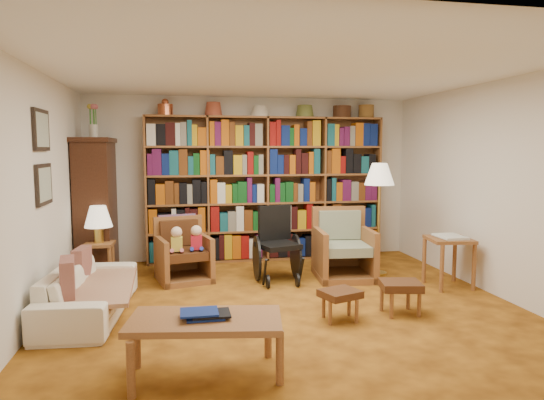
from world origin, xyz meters
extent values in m
plane|color=#B9701C|center=(0.00, 0.00, 0.00)|extent=(5.00, 5.00, 0.00)
plane|color=white|center=(0.00, 0.00, 2.50)|extent=(5.00, 5.00, 0.00)
plane|color=white|center=(0.00, 2.50, 1.25)|extent=(5.00, 0.00, 5.00)
plane|color=white|center=(0.00, -2.50, 1.25)|extent=(5.00, 0.00, 5.00)
plane|color=white|center=(-2.50, 0.00, 1.25)|extent=(0.00, 5.00, 5.00)
plane|color=white|center=(2.50, 0.00, 1.25)|extent=(0.00, 5.00, 5.00)
cube|color=#97592E|center=(0.20, 2.34, 1.10)|extent=(3.60, 0.30, 2.20)
cube|color=#3A1E10|center=(-2.25, 2.00, 0.90)|extent=(0.45, 0.90, 1.80)
cube|color=#3A1E10|center=(-2.25, 2.00, 1.83)|extent=(0.50, 0.95, 0.06)
cylinder|color=silver|center=(-2.25, 2.00, 1.95)|extent=(0.12, 0.12, 0.18)
cube|color=black|center=(-2.48, 0.30, 1.90)|extent=(0.03, 0.52, 0.42)
cube|color=gray|center=(-2.46, 0.30, 1.90)|extent=(0.01, 0.44, 0.34)
cube|color=black|center=(-2.48, 0.30, 1.35)|extent=(0.03, 0.52, 0.42)
cube|color=gray|center=(-2.46, 0.30, 1.35)|extent=(0.01, 0.44, 0.34)
imported|color=#F3E7CE|center=(-2.05, 0.15, 0.25)|extent=(1.78, 0.82, 0.51)
cube|color=#C8B692|center=(-2.00, 0.15, 0.30)|extent=(0.81, 1.45, 0.04)
cube|color=maroon|center=(-2.18, 0.50, 0.45)|extent=(0.15, 0.37, 0.36)
cube|color=maroon|center=(-2.18, -0.20, 0.45)|extent=(0.20, 0.41, 0.40)
cube|color=#97592E|center=(-2.15, 1.48, 0.49)|extent=(0.37, 0.37, 0.04)
cylinder|color=#97592E|center=(-2.29, 1.34, 0.23)|extent=(0.05, 0.05, 0.47)
cylinder|color=#97592E|center=(-2.01, 1.34, 0.23)|extent=(0.05, 0.05, 0.47)
cylinder|color=#97592E|center=(-2.29, 1.62, 0.23)|extent=(0.05, 0.05, 0.47)
cylinder|color=#97592E|center=(-2.01, 1.62, 0.23)|extent=(0.05, 0.05, 0.47)
cylinder|color=gold|center=(-2.15, 1.48, 0.61)|extent=(0.12, 0.12, 0.20)
cone|color=#F7EACA|center=(-2.15, 1.48, 0.85)|extent=(0.35, 0.35, 0.27)
cube|color=#97592E|center=(-1.08, 1.30, 0.04)|extent=(0.79, 0.81, 0.07)
cube|color=#97592E|center=(-1.37, 1.30, 0.29)|extent=(0.22, 0.67, 0.58)
cube|color=#97592E|center=(-0.79, 1.30, 0.29)|extent=(0.22, 0.67, 0.58)
cube|color=#97592E|center=(-1.08, 1.60, 0.41)|extent=(0.65, 0.22, 0.81)
cube|color=#4A2213|center=(-1.08, 1.27, 0.36)|extent=(0.62, 0.67, 0.11)
cube|color=#4A2213|center=(-1.08, 1.54, 0.60)|extent=(0.51, 0.21, 0.34)
cube|color=#AA2D4A|center=(-1.08, 1.63, 0.65)|extent=(0.50, 0.17, 0.36)
cube|color=#97592E|center=(1.01, 1.03, 0.04)|extent=(0.80, 0.83, 0.08)
cube|color=#97592E|center=(0.68, 1.03, 0.33)|extent=(0.14, 0.77, 0.65)
cube|color=#97592E|center=(1.34, 1.03, 0.33)|extent=(0.14, 0.77, 0.65)
cube|color=#97592E|center=(1.01, 1.37, 0.46)|extent=(0.74, 0.14, 0.92)
cube|color=gray|center=(1.01, 1.00, 0.41)|extent=(0.63, 0.69, 0.12)
cube|color=gray|center=(1.01, 1.30, 0.67)|extent=(0.58, 0.15, 0.39)
cube|color=black|center=(0.12, 1.04, 0.47)|extent=(0.59, 0.59, 0.06)
cube|color=black|center=(0.12, 1.27, 0.73)|extent=(0.47, 0.19, 0.47)
cylinder|color=black|center=(-0.14, 1.14, 0.29)|extent=(0.03, 0.59, 0.59)
cylinder|color=black|center=(0.38, 1.14, 0.29)|extent=(0.03, 0.59, 0.59)
cylinder|color=black|center=(-0.07, 0.75, 0.08)|extent=(0.03, 0.17, 0.17)
cylinder|color=black|center=(0.30, 0.75, 0.08)|extent=(0.03, 0.17, 0.17)
cylinder|color=gold|center=(1.53, 1.14, 0.01)|extent=(0.26, 0.26, 0.03)
cylinder|color=gold|center=(1.53, 1.14, 0.64)|extent=(0.03, 0.03, 1.28)
cone|color=#F7EACA|center=(1.53, 1.14, 1.37)|extent=(0.40, 0.40, 0.29)
cube|color=#97592E|center=(2.15, 0.40, 0.60)|extent=(0.57, 0.57, 0.04)
cylinder|color=#97592E|center=(1.94, 0.19, 0.29)|extent=(0.05, 0.05, 0.58)
cylinder|color=#97592E|center=(2.36, 0.19, 0.29)|extent=(0.05, 0.05, 0.58)
cylinder|color=#97592E|center=(1.94, 0.61, 0.29)|extent=(0.05, 0.05, 0.58)
cylinder|color=#97592E|center=(2.36, 0.61, 0.29)|extent=(0.05, 0.05, 0.58)
cube|color=silver|center=(2.15, 0.40, 0.63)|extent=(0.35, 0.42, 0.03)
cube|color=#4A2213|center=(0.44, -0.49, 0.27)|extent=(0.45, 0.41, 0.07)
cylinder|color=#97592E|center=(0.30, -0.60, 0.12)|extent=(0.04, 0.04, 0.24)
cylinder|color=#97592E|center=(0.57, -0.60, 0.12)|extent=(0.04, 0.04, 0.24)
cylinder|color=#97592E|center=(0.30, -0.38, 0.12)|extent=(0.04, 0.04, 0.24)
cylinder|color=#97592E|center=(0.57, -0.38, 0.12)|extent=(0.04, 0.04, 0.24)
cube|color=#4A2213|center=(1.11, -0.43, 0.30)|extent=(0.46, 0.41, 0.08)
cylinder|color=#97592E|center=(0.96, -0.55, 0.13)|extent=(0.04, 0.04, 0.26)
cylinder|color=#97592E|center=(1.26, -0.55, 0.13)|extent=(0.04, 0.04, 0.26)
cylinder|color=#97592E|center=(0.96, -0.31, 0.13)|extent=(0.04, 0.04, 0.26)
cylinder|color=#97592E|center=(1.26, -0.31, 0.13)|extent=(0.04, 0.04, 0.26)
cube|color=#97592E|center=(-0.95, -1.44, 0.43)|extent=(1.21, 0.74, 0.05)
cylinder|color=#97592E|center=(-1.47, -1.68, 0.20)|extent=(0.06, 0.06, 0.40)
cylinder|color=#97592E|center=(-0.43, -1.68, 0.20)|extent=(0.06, 0.06, 0.40)
cylinder|color=#97592E|center=(-1.47, -1.21, 0.20)|extent=(0.06, 0.06, 0.40)
cylinder|color=#97592E|center=(-0.43, -1.21, 0.20)|extent=(0.06, 0.06, 0.40)
cube|color=brown|center=(-0.95, -1.44, 0.48)|extent=(0.31, 0.26, 0.05)
camera|label=1|loc=(-1.12, -4.98, 1.71)|focal=32.00mm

